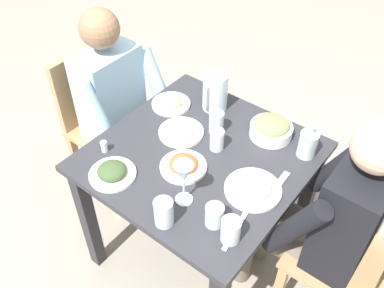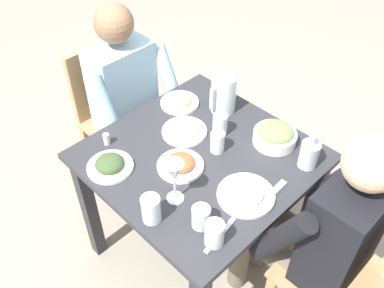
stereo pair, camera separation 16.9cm
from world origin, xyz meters
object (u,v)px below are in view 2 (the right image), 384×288
(water_pitcher, at_px, (223,93))
(diner_far, at_px, (318,229))
(water_glass_near_left, at_px, (217,142))
(plate_rice_curry, at_px, (180,164))
(water_glass_far_right, at_px, (220,125))
(water_glass_center, at_px, (151,209))
(chair_far, at_px, (355,282))
(wine_glass, at_px, (174,174))
(plate_fries, at_px, (180,101))
(plate_yoghurt, at_px, (246,193))
(water_glass_far_left, at_px, (214,234))
(dining_table, at_px, (200,175))
(water_glass_near_right, at_px, (201,217))
(plate_dolmas, at_px, (110,165))
(plate_beans, at_px, (184,130))
(salad_bowl, at_px, (275,135))
(chair_near, at_px, (115,111))
(diner_near, at_px, (135,106))
(oil_carafe, at_px, (309,155))
(salt_shaker, at_px, (106,139))

(water_pitcher, bearing_deg, diner_far, 73.71)
(water_pitcher, height_order, water_glass_near_left, water_pitcher)
(plate_rice_curry, relative_size, water_glass_far_right, 1.88)
(water_glass_center, bearing_deg, plate_rice_curry, -155.30)
(chair_far, xyz_separation_m, wine_glass, (0.34, -0.66, 0.37))
(chair_far, relative_size, plate_fries, 4.70)
(plate_yoghurt, relative_size, water_glass_far_left, 2.28)
(dining_table, bearing_deg, water_glass_near_right, 44.97)
(water_pitcher, bearing_deg, plate_dolmas, -5.70)
(plate_beans, bearing_deg, wine_glass, 41.02)
(chair_far, distance_m, salad_bowl, 0.68)
(chair_far, xyz_separation_m, water_glass_far_left, (0.38, -0.41, 0.28))
(dining_table, relative_size, chair_far, 0.99)
(dining_table, bearing_deg, chair_near, -95.59)
(diner_near, bearing_deg, chair_far, 90.98)
(dining_table, height_order, water_pitcher, water_pitcher)
(plate_rice_curry, bearing_deg, oil_carafe, 136.90)
(plate_rice_curry, distance_m, water_glass_center, 0.29)
(diner_near, relative_size, salad_bowl, 6.18)
(plate_rice_curry, bearing_deg, plate_beans, -138.13)
(diner_near, distance_m, oil_carafe, 0.95)
(chair_far, bearing_deg, salt_shaker, -72.69)
(plate_beans, relative_size, oil_carafe, 1.26)
(plate_rice_curry, xyz_separation_m, plate_yoghurt, (-0.07, 0.30, 0.00))
(water_glass_near_left, bearing_deg, plate_yoghurt, 66.79)
(water_pitcher, bearing_deg, salt_shaker, -19.59)
(diner_near, bearing_deg, water_glass_far_left, 68.48)
(diner_far, xyz_separation_m, salt_shaker, (0.34, -0.90, 0.11))
(water_glass_far_right, bearing_deg, chair_far, 85.34)
(chair_near, xyz_separation_m, diner_near, (-0.00, 0.21, 0.15))
(chair_near, bearing_deg, water_glass_near_left, 89.89)
(water_glass_far_left, bearing_deg, plate_rice_curry, -115.54)
(salad_bowl, bearing_deg, chair_far, 71.47)
(water_pitcher, relative_size, plate_rice_curry, 0.95)
(water_glass_near_left, relative_size, wine_glass, 0.50)
(water_pitcher, height_order, water_glass_near_right, water_pitcher)
(water_pitcher, xyz_separation_m, water_glass_near_right, (0.56, 0.41, -0.05))
(plate_rice_curry, distance_m, plate_fries, 0.43)
(water_glass_far_right, bearing_deg, plate_rice_curry, 6.10)
(water_glass_far_right, bearing_deg, plate_beans, -46.45)
(oil_carafe, bearing_deg, diner_near, -77.40)
(diner_far, relative_size, water_glass_far_left, 11.79)
(water_pitcher, relative_size, wine_glass, 0.97)
(plate_beans, bearing_deg, oil_carafe, 113.99)
(chair_near, distance_m, water_glass_near_left, 0.84)
(oil_carafe, bearing_deg, wine_glass, -26.00)
(diner_far, xyz_separation_m, oil_carafe, (-0.18, -0.20, 0.14))
(plate_dolmas, height_order, salt_shaker, plate_dolmas)
(plate_yoghurt, bearing_deg, oil_carafe, 167.73)
(dining_table, height_order, plate_yoghurt, plate_yoghurt)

